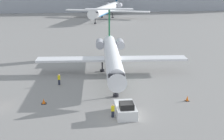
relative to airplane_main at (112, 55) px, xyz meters
name	(u,v)px	position (x,y,z in m)	size (l,w,h in m)	color
ground_plane	(122,119)	(-0.99, -18.58, -3.12)	(600.00, 600.00, 0.00)	gray
airplane_main	(112,55)	(0.00, 0.00, 0.00)	(26.10, 27.95, 9.87)	white
pushback_tug	(125,109)	(-0.40, -17.62, -2.38)	(2.37, 4.23, 1.96)	silver
worker_near_tug	(113,110)	(-1.99, -18.06, -2.24)	(0.40, 0.24, 1.69)	#232838
worker_by_wing	(59,79)	(-8.93, -5.53, -2.19)	(0.40, 0.25, 1.76)	#232838
traffic_cone_left	(44,101)	(-10.63, -12.92, -2.79)	(0.65, 0.65, 0.68)	black
traffic_cone_right	(187,98)	(8.65, -14.21, -2.75)	(0.53, 0.53, 0.78)	black
airplane_parked_far_left	(107,9)	(6.30, 72.77, 0.46)	(33.15, 38.18, 10.39)	white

